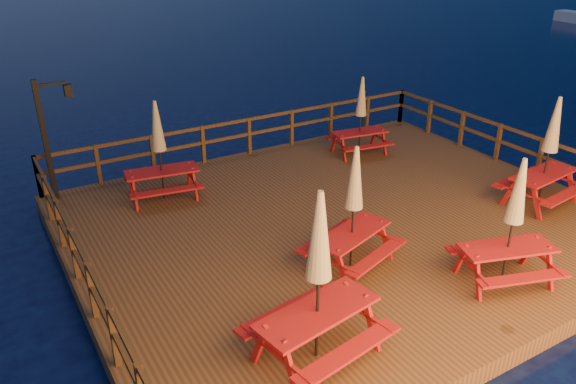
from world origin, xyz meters
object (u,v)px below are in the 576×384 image
lamp_post (50,129)px  picnic_table_2 (549,150)px  picnic_table_0 (513,220)px  picnic_table_1 (354,207)px

lamp_post → picnic_table_2: lamp_post is taller
lamp_post → picnic_table_0: bearing=-51.5°
picnic_table_0 → picnic_table_2: bearing=46.0°
lamp_post → picnic_table_0: size_ratio=1.19×
picnic_table_0 → picnic_table_2: 3.90m
picnic_table_2 → picnic_table_1: bearing=172.2°
picnic_table_0 → picnic_table_2: picnic_table_2 is taller
lamp_post → picnic_table_2: (9.92, -6.30, -0.41)m
picnic_table_1 → picnic_table_0: bearing=-60.0°
picnic_table_1 → picnic_table_2: picnic_table_2 is taller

